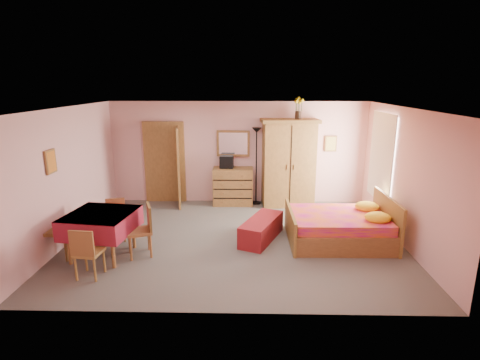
{
  "coord_description": "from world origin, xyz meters",
  "views": [
    {
      "loc": [
        0.27,
        -6.97,
        3.05
      ],
      "look_at": [
        0.1,
        0.3,
        1.15
      ],
      "focal_mm": 28.0,
      "sensor_mm": 36.0,
      "label": 1
    }
  ],
  "objects_px": {
    "chest_of_drawers": "(233,186)",
    "wall_mirror": "(233,143)",
    "wardrobe": "(288,163)",
    "floor_lamp": "(256,166)",
    "bench": "(261,229)",
    "bed": "(339,219)",
    "dining_table": "(102,235)",
    "chair_west": "(58,230)",
    "chair_north": "(116,221)",
    "chair_south": "(89,252)",
    "stereo": "(227,162)",
    "sunflower_vase": "(298,108)",
    "chair_east": "(139,231)"
  },
  "relations": [
    {
      "from": "chest_of_drawers",
      "to": "chair_north",
      "type": "distance_m",
      "value": 3.21
    },
    {
      "from": "chest_of_drawers",
      "to": "chair_west",
      "type": "xyz_separation_m",
      "value": [
        -2.98,
        -3.08,
        0.04
      ]
    },
    {
      "from": "sunflower_vase",
      "to": "bench",
      "type": "bearing_deg",
      "value": -112.7
    },
    {
      "from": "chest_of_drawers",
      "to": "bench",
      "type": "height_order",
      "value": "chest_of_drawers"
    },
    {
      "from": "chair_north",
      "to": "bed",
      "type": "bearing_deg",
      "value": 164.1
    },
    {
      "from": "bed",
      "to": "chair_south",
      "type": "height_order",
      "value": "bed"
    },
    {
      "from": "sunflower_vase",
      "to": "bench",
      "type": "distance_m",
      "value": 3.29
    },
    {
      "from": "wardrobe",
      "to": "bench",
      "type": "xyz_separation_m",
      "value": [
        -0.73,
        -2.21,
        -0.88
      ]
    },
    {
      "from": "bed",
      "to": "chair_west",
      "type": "bearing_deg",
      "value": -171.72
    },
    {
      "from": "chair_north",
      "to": "chair_east",
      "type": "distance_m",
      "value": 0.94
    },
    {
      "from": "bench",
      "to": "chair_west",
      "type": "height_order",
      "value": "chair_west"
    },
    {
      "from": "chair_south",
      "to": "chair_east",
      "type": "height_order",
      "value": "chair_east"
    },
    {
      "from": "chest_of_drawers",
      "to": "wall_mirror",
      "type": "distance_m",
      "value": 1.1
    },
    {
      "from": "wardrobe",
      "to": "floor_lamp",
      "type": "bearing_deg",
      "value": 169.09
    },
    {
      "from": "chest_of_drawers",
      "to": "bed",
      "type": "height_order",
      "value": "chest_of_drawers"
    },
    {
      "from": "bed",
      "to": "bench",
      "type": "distance_m",
      "value": 1.53
    },
    {
      "from": "chest_of_drawers",
      "to": "chair_east",
      "type": "distance_m",
      "value": 3.37
    },
    {
      "from": "chair_south",
      "to": "sunflower_vase",
      "type": "bearing_deg",
      "value": 50.58
    },
    {
      "from": "sunflower_vase",
      "to": "dining_table",
      "type": "height_order",
      "value": "sunflower_vase"
    },
    {
      "from": "chest_of_drawers",
      "to": "chair_south",
      "type": "height_order",
      "value": "chest_of_drawers"
    },
    {
      "from": "sunflower_vase",
      "to": "chair_west",
      "type": "distance_m",
      "value": 5.84
    },
    {
      "from": "dining_table",
      "to": "chair_south",
      "type": "xyz_separation_m",
      "value": [
        0.07,
        -0.75,
        0.02
      ]
    },
    {
      "from": "bed",
      "to": "chair_south",
      "type": "relative_size",
      "value": 2.3
    },
    {
      "from": "wall_mirror",
      "to": "floor_lamp",
      "type": "xyz_separation_m",
      "value": [
        0.59,
        -0.14,
        -0.57
      ]
    },
    {
      "from": "floor_lamp",
      "to": "chair_south",
      "type": "bearing_deg",
      "value": -125.51
    },
    {
      "from": "bench",
      "to": "wardrobe",
      "type": "bearing_deg",
      "value": 71.64
    },
    {
      "from": "bed",
      "to": "floor_lamp",
      "type": "bearing_deg",
      "value": 123.28
    },
    {
      "from": "wardrobe",
      "to": "dining_table",
      "type": "distance_m",
      "value": 4.75
    },
    {
      "from": "floor_lamp",
      "to": "chair_east",
      "type": "distance_m",
      "value": 3.78
    },
    {
      "from": "bench",
      "to": "dining_table",
      "type": "distance_m",
      "value": 3.0
    },
    {
      "from": "wall_mirror",
      "to": "chair_north",
      "type": "distance_m",
      "value": 3.55
    },
    {
      "from": "chair_east",
      "to": "sunflower_vase",
      "type": "bearing_deg",
      "value": -67.57
    },
    {
      "from": "chest_of_drawers",
      "to": "stereo",
      "type": "distance_m",
      "value": 0.65
    },
    {
      "from": "floor_lamp",
      "to": "wardrobe",
      "type": "relative_size",
      "value": 0.9
    },
    {
      "from": "floor_lamp",
      "to": "sunflower_vase",
      "type": "relative_size",
      "value": 3.72
    },
    {
      "from": "stereo",
      "to": "chair_south",
      "type": "height_order",
      "value": "stereo"
    },
    {
      "from": "floor_lamp",
      "to": "chair_north",
      "type": "distance_m",
      "value": 3.73
    },
    {
      "from": "chest_of_drawers",
      "to": "dining_table",
      "type": "distance_m",
      "value": 3.75
    },
    {
      "from": "bench",
      "to": "chair_south",
      "type": "relative_size",
      "value": 1.5
    },
    {
      "from": "dining_table",
      "to": "chair_south",
      "type": "relative_size",
      "value": 1.29
    },
    {
      "from": "bench",
      "to": "chair_south",
      "type": "distance_m",
      "value": 3.21
    },
    {
      "from": "bench",
      "to": "chair_east",
      "type": "distance_m",
      "value": 2.36
    },
    {
      "from": "wall_mirror",
      "to": "bench",
      "type": "relative_size",
      "value": 0.65
    },
    {
      "from": "wardrobe",
      "to": "bed",
      "type": "bearing_deg",
      "value": -75.97
    },
    {
      "from": "wall_mirror",
      "to": "chair_east",
      "type": "xyz_separation_m",
      "value": [
        -1.57,
        -3.2,
        -1.08
      ]
    },
    {
      "from": "wall_mirror",
      "to": "sunflower_vase",
      "type": "bearing_deg",
      "value": -5.14
    },
    {
      "from": "wall_mirror",
      "to": "floor_lamp",
      "type": "relative_size",
      "value": 0.43
    },
    {
      "from": "dining_table",
      "to": "chair_west",
      "type": "bearing_deg",
      "value": -175.55
    },
    {
      "from": "chair_north",
      "to": "wall_mirror",
      "type": "bearing_deg",
      "value": -147.72
    },
    {
      "from": "sunflower_vase",
      "to": "chair_south",
      "type": "distance_m",
      "value": 5.68
    }
  ]
}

